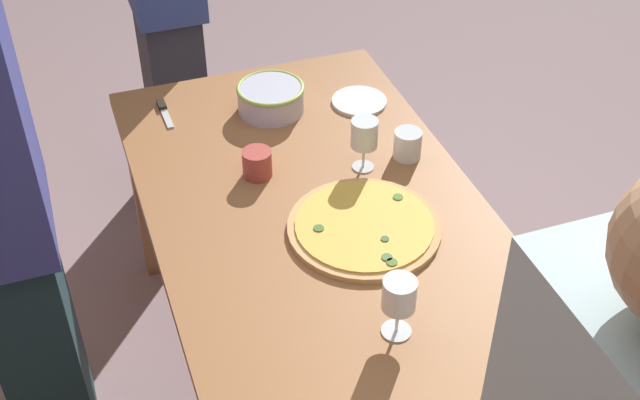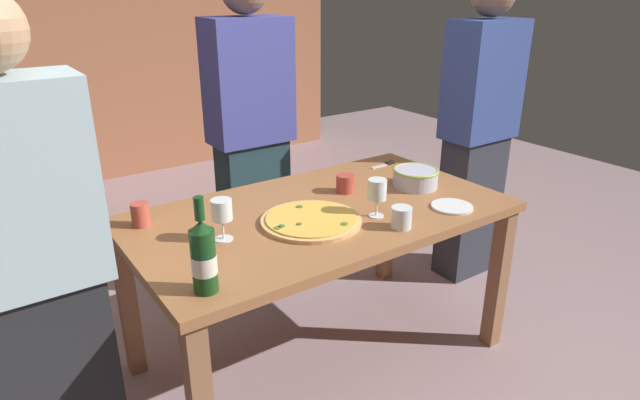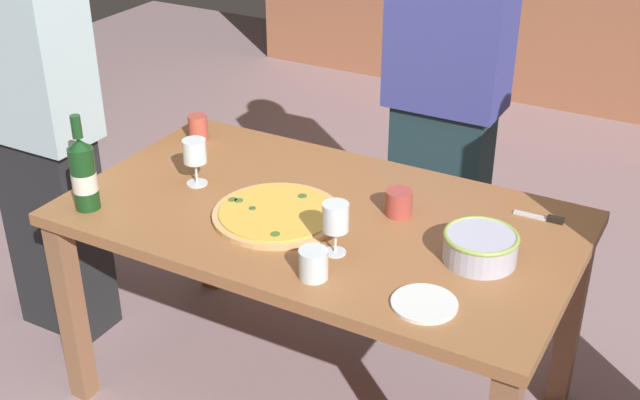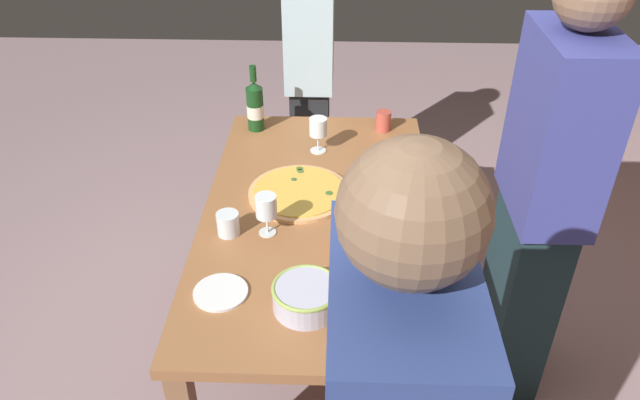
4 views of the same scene
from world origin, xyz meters
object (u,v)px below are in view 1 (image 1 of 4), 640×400
(cup_spare, at_px, (408,144))
(side_plate, at_px, (359,101))
(wine_glass_by_bottle, at_px, (364,136))
(person_host, at_px, (1,217))
(serving_bowl, at_px, (271,97))
(wine_glass_near_pizza, at_px, (399,296))
(pizza_knife, at_px, (164,111))
(dining_table, at_px, (320,239))
(wine_bottle, at_px, (568,325))
(cup_ceramic, at_px, (257,163))
(pizza, at_px, (364,227))

(cup_spare, height_order, side_plate, cup_spare)
(wine_glass_by_bottle, distance_m, person_host, 0.98)
(serving_bowl, distance_m, side_plate, 0.29)
(wine_glass_near_pizza, distance_m, wine_glass_by_bottle, 0.63)
(wine_glass_near_pizza, distance_m, pizza_knife, 1.15)
(cup_spare, xyz_separation_m, pizza_knife, (0.47, 0.63, -0.04))
(dining_table, distance_m, wine_glass_near_pizza, 0.51)
(wine_bottle, bearing_deg, cup_spare, -0.04)
(serving_bowl, relative_size, wine_glass_by_bottle, 1.34)
(wine_bottle, height_order, side_plate, wine_bottle)
(cup_ceramic, distance_m, person_host, 0.70)
(cup_spare, bearing_deg, serving_bowl, 39.27)
(cup_ceramic, bearing_deg, person_host, 99.78)
(pizza, bearing_deg, side_plate, -20.35)
(dining_table, relative_size, side_plate, 9.03)
(wine_glass_by_bottle, relative_size, side_plate, 0.91)
(dining_table, bearing_deg, wine_glass_near_pizza, -176.96)
(dining_table, bearing_deg, cup_spare, -63.94)
(dining_table, xyz_separation_m, person_host, (0.10, 0.79, 0.22))
(dining_table, bearing_deg, side_plate, -32.31)
(wine_bottle, bearing_deg, wine_glass_by_bottle, 9.77)
(wine_glass_near_pizza, relative_size, pizza_knife, 1.03)
(wine_glass_by_bottle, relative_size, cup_spare, 1.86)
(wine_glass_near_pizza, xyz_separation_m, cup_ceramic, (0.68, 0.14, -0.07))
(pizza, height_order, pizza_knife, pizza)
(cup_spare, relative_size, side_plate, 0.49)
(wine_bottle, bearing_deg, pizza_knife, 25.81)
(cup_spare, bearing_deg, wine_glass_near_pizza, 153.92)
(wine_bottle, relative_size, side_plate, 1.79)
(serving_bowl, xyz_separation_m, cup_ceramic, (-0.31, 0.14, -0.01))
(pizza_knife, bearing_deg, wine_bottle, -154.19)
(cup_ceramic, xyz_separation_m, person_host, (-0.12, 0.68, 0.09))
(pizza, bearing_deg, dining_table, 39.88)
(wine_bottle, xyz_separation_m, wine_glass_by_bottle, (0.82, 0.14, -0.01))
(side_plate, xyz_separation_m, pizza_knife, (0.15, 0.60, 0.00))
(wine_bottle, xyz_separation_m, cup_ceramic, (0.88, 0.44, -0.08))
(serving_bowl, distance_m, wine_bottle, 1.23)
(person_host, bearing_deg, wine_bottle, -26.98)
(serving_bowl, bearing_deg, person_host, 117.69)
(cup_spare, bearing_deg, pizza, 137.65)
(wine_glass_by_bottle, bearing_deg, dining_table, 129.39)
(wine_bottle, height_order, wine_glass_near_pizza, wine_bottle)
(pizza, relative_size, wine_glass_near_pizza, 2.54)
(pizza, height_order, cup_spare, cup_spare)
(dining_table, distance_m, wine_bottle, 0.77)
(wine_glass_by_bottle, bearing_deg, cup_ceramic, 77.42)
(serving_bowl, bearing_deg, cup_ceramic, 156.55)
(dining_table, distance_m, pizza_knife, 0.71)
(wine_glass_by_bottle, height_order, cup_spare, wine_glass_by_bottle)
(cup_ceramic, bearing_deg, cup_spare, -97.70)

